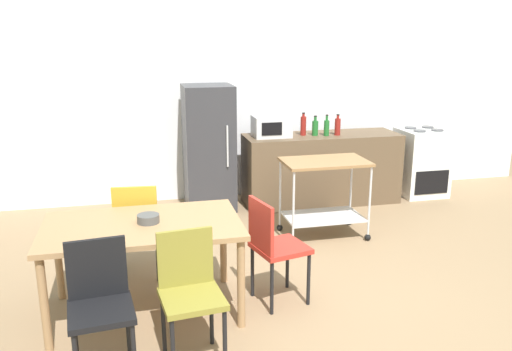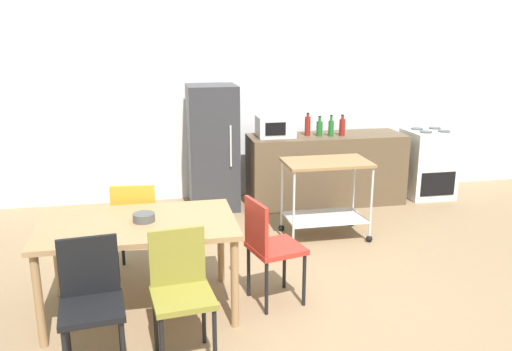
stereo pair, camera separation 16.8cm
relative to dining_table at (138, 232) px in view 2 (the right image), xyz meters
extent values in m
plane|color=#8C7051|center=(1.43, -0.21, -0.67)|extent=(12.00, 12.00, 0.00)
cube|color=white|center=(1.43, 2.99, 0.78)|extent=(8.40, 0.12, 2.90)
cube|color=brown|center=(2.33, 2.39, -0.22)|extent=(2.00, 0.64, 0.90)
cube|color=#A37A51|center=(0.00, 0.00, 0.06)|extent=(1.50, 0.90, 0.04)
cylinder|color=#A37A51|center=(-0.69, -0.39, -0.32)|extent=(0.06, 0.06, 0.71)
cylinder|color=#A37A51|center=(0.69, -0.39, -0.32)|extent=(0.06, 0.06, 0.71)
cylinder|color=#A37A51|center=(-0.69, 0.39, -0.32)|extent=(0.06, 0.06, 0.71)
cylinder|color=#A37A51|center=(0.69, 0.39, -0.32)|extent=(0.06, 0.06, 0.71)
cube|color=gold|center=(-0.03, 0.72, -0.20)|extent=(0.44, 0.44, 0.04)
cube|color=gold|center=(-0.05, 0.54, 0.02)|extent=(0.38, 0.07, 0.40)
cylinder|color=black|center=(0.15, 0.87, -0.45)|extent=(0.03, 0.03, 0.45)
cylinder|color=black|center=(-0.19, 0.91, -0.45)|extent=(0.03, 0.03, 0.45)
cylinder|color=black|center=(0.12, 0.53, -0.45)|extent=(0.03, 0.03, 0.45)
cylinder|color=black|center=(-0.22, 0.57, -0.45)|extent=(0.03, 0.03, 0.45)
cube|color=#B72D23|center=(1.09, -0.06, -0.20)|extent=(0.48, 0.48, 0.04)
cube|color=#B72D23|center=(0.91, -0.10, 0.02)|extent=(0.12, 0.38, 0.40)
cylinder|color=black|center=(1.29, -0.18, -0.45)|extent=(0.03, 0.03, 0.45)
cylinder|color=black|center=(1.21, 0.15, -0.45)|extent=(0.03, 0.03, 0.45)
cylinder|color=black|center=(0.96, -0.27, -0.45)|extent=(0.03, 0.03, 0.45)
cylinder|color=black|center=(0.88, 0.07, -0.45)|extent=(0.03, 0.03, 0.45)
cube|color=black|center=(-0.29, -0.79, -0.20)|extent=(0.44, 0.44, 0.04)
cube|color=black|center=(-0.31, -0.61, 0.02)|extent=(0.38, 0.07, 0.40)
cylinder|color=black|center=(-0.48, -0.64, -0.45)|extent=(0.03, 0.03, 0.45)
cylinder|color=black|center=(-0.14, -0.60, -0.45)|extent=(0.03, 0.03, 0.45)
cube|color=olive|center=(0.29, -0.75, -0.20)|extent=(0.44, 0.44, 0.04)
cube|color=olive|center=(0.27, -0.58, 0.02)|extent=(0.38, 0.07, 0.40)
cylinder|color=black|center=(0.14, -0.94, -0.45)|extent=(0.03, 0.03, 0.45)
cylinder|color=black|center=(0.48, -0.90, -0.45)|extent=(0.03, 0.03, 0.45)
cylinder|color=black|center=(0.10, -0.60, -0.45)|extent=(0.03, 0.03, 0.45)
cylinder|color=black|center=(0.44, -0.57, -0.45)|extent=(0.03, 0.03, 0.45)
cube|color=white|center=(3.78, 2.41, -0.22)|extent=(0.60, 0.60, 0.90)
cube|color=black|center=(3.78, 2.10, -0.42)|extent=(0.48, 0.01, 0.32)
cylinder|color=#47474C|center=(3.65, 2.29, 0.24)|extent=(0.16, 0.16, 0.02)
cylinder|color=#47474C|center=(3.91, 2.29, 0.24)|extent=(0.16, 0.16, 0.02)
cylinder|color=#47474C|center=(3.65, 2.53, 0.24)|extent=(0.16, 0.16, 0.02)
cylinder|color=#47474C|center=(3.91, 2.53, 0.24)|extent=(0.16, 0.16, 0.02)
cube|color=#333338|center=(0.88, 2.49, 0.10)|extent=(0.60, 0.60, 1.55)
cylinder|color=silver|center=(1.06, 2.17, 0.18)|extent=(0.02, 0.02, 0.50)
cube|color=olive|center=(1.94, 1.23, 0.16)|extent=(0.90, 0.56, 0.03)
cube|color=silver|center=(1.94, 1.23, -0.45)|extent=(0.83, 0.52, 0.02)
cylinder|color=silver|center=(1.52, 0.98, -0.22)|extent=(0.02, 0.02, 0.76)
sphere|color=black|center=(1.52, 0.98, -0.64)|extent=(0.07, 0.07, 0.07)
cylinder|color=silver|center=(2.36, 0.98, -0.22)|extent=(0.02, 0.02, 0.76)
sphere|color=black|center=(2.36, 0.98, -0.64)|extent=(0.07, 0.07, 0.07)
cylinder|color=silver|center=(1.52, 1.48, -0.22)|extent=(0.02, 0.02, 0.76)
sphere|color=black|center=(1.52, 1.48, -0.64)|extent=(0.07, 0.07, 0.07)
cylinder|color=silver|center=(2.36, 1.48, -0.22)|extent=(0.02, 0.02, 0.76)
sphere|color=black|center=(2.36, 1.48, -0.64)|extent=(0.07, 0.07, 0.07)
cube|color=silver|center=(1.66, 2.40, 0.36)|extent=(0.46, 0.34, 0.26)
cube|color=black|center=(1.62, 2.22, 0.36)|extent=(0.25, 0.01, 0.16)
cylinder|color=maroon|center=(2.07, 2.40, 0.35)|extent=(0.07, 0.07, 0.24)
cylinder|color=maroon|center=(2.07, 2.40, 0.49)|extent=(0.03, 0.03, 0.04)
cylinder|color=black|center=(2.07, 2.40, 0.51)|extent=(0.04, 0.04, 0.01)
cylinder|color=#1E6628|center=(2.21, 2.35, 0.32)|extent=(0.08, 0.08, 0.19)
cylinder|color=#1E6628|center=(2.21, 2.35, 0.44)|extent=(0.03, 0.03, 0.05)
cylinder|color=black|center=(2.21, 2.35, 0.48)|extent=(0.04, 0.04, 0.01)
cylinder|color=#1E6628|center=(2.35, 2.30, 0.33)|extent=(0.07, 0.07, 0.20)
cylinder|color=#1E6628|center=(2.35, 2.30, 0.46)|extent=(0.03, 0.03, 0.06)
cylinder|color=black|center=(2.35, 2.30, 0.49)|extent=(0.03, 0.03, 0.01)
cylinder|color=maroon|center=(2.50, 2.31, 0.33)|extent=(0.07, 0.07, 0.21)
cylinder|color=maroon|center=(2.50, 2.31, 0.46)|extent=(0.03, 0.03, 0.04)
cylinder|color=black|center=(2.50, 2.31, 0.49)|extent=(0.04, 0.04, 0.01)
cylinder|color=#4C4C4C|center=(0.05, 0.01, 0.11)|extent=(0.17, 0.17, 0.06)
camera|label=1|loc=(-0.02, -3.91, 1.49)|focal=37.13mm
camera|label=2|loc=(0.14, -3.94, 1.49)|focal=37.13mm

